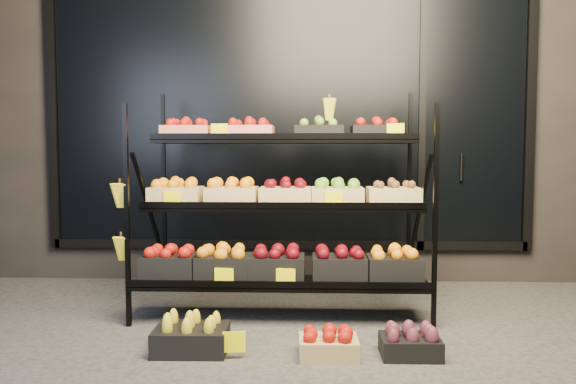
{
  "coord_description": "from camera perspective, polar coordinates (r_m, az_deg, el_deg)",
  "views": [
    {
      "loc": [
        0.2,
        -3.51,
        1.18
      ],
      "look_at": [
        0.04,
        0.55,
        0.89
      ],
      "focal_mm": 35.0,
      "sensor_mm": 36.0,
      "label": 1
    }
  ],
  "objects": [
    {
      "name": "tag_floor_a",
      "position": [
        3.33,
        -5.5,
        -15.58
      ],
      "size": [
        0.13,
        0.01,
        0.12
      ],
      "primitive_type": "cube",
      "color": "#FFF600",
      "rests_on": "ground"
    },
    {
      "name": "display_rack",
      "position": [
        4.14,
        -0.74,
        -1.39
      ],
      "size": [
        2.18,
        1.02,
        1.71
      ],
      "color": "black",
      "rests_on": "ground"
    },
    {
      "name": "floor_crate_midleft",
      "position": [
        3.47,
        -9.8,
        -14.14
      ],
      "size": [
        0.43,
        0.32,
        0.21
      ],
      "rotation": [
        0.0,
        0.0,
        0.02
      ],
      "color": "black",
      "rests_on": "ground"
    },
    {
      "name": "building",
      "position": [
        6.13,
        0.34,
        9.37
      ],
      "size": [
        6.0,
        2.08,
        3.5
      ],
      "color": "#2D2826",
      "rests_on": "ground"
    },
    {
      "name": "floor_crate_right",
      "position": [
        3.43,
        12.31,
        -14.68
      ],
      "size": [
        0.34,
        0.25,
        0.18
      ],
      "rotation": [
        0.0,
        0.0,
        0.01
      ],
      "color": "black",
      "rests_on": "ground"
    },
    {
      "name": "ground",
      "position": [
        3.71,
        -1.01,
        -14.48
      ],
      "size": [
        24.0,
        24.0,
        0.0
      ],
      "primitive_type": "plane",
      "color": "#514F4C",
      "rests_on": "ground"
    },
    {
      "name": "floor_crate_midright",
      "position": [
        3.35,
        4.13,
        -15.06
      ],
      "size": [
        0.34,
        0.26,
        0.18
      ],
      "rotation": [
        0.0,
        0.0,
        0.03
      ],
      "color": "#D2B679",
      "rests_on": "ground"
    }
  ]
}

